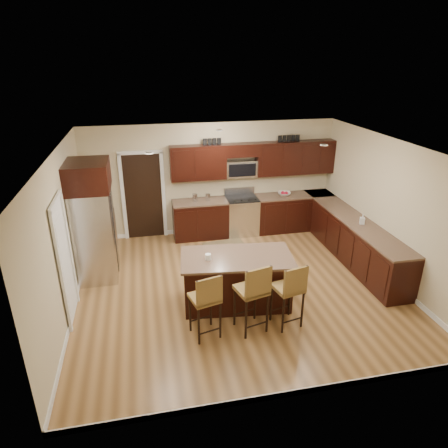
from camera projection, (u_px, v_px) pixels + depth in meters
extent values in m
plane|color=olive|center=(238.00, 287.00, 7.68)|extent=(6.00, 6.00, 0.00)
plane|color=silver|center=(240.00, 148.00, 6.63)|extent=(6.00, 6.00, 0.00)
plane|color=#C4B58D|center=(212.00, 179.00, 9.63)|extent=(6.00, 0.00, 6.00)
plane|color=#C4B58D|center=(63.00, 237.00, 6.59)|extent=(0.00, 5.50, 5.50)
plane|color=#C4B58D|center=(389.00, 210.00, 7.72)|extent=(0.00, 5.50, 5.50)
cube|color=black|center=(200.00, 220.00, 9.65)|extent=(1.30, 0.60, 0.88)
cube|color=black|center=(293.00, 212.00, 10.10)|extent=(1.94, 0.60, 0.88)
cube|color=black|center=(357.00, 243.00, 8.45)|extent=(0.60, 3.35, 0.88)
cube|color=brown|center=(200.00, 202.00, 9.47)|extent=(1.30, 0.63, 0.04)
cube|color=brown|center=(294.00, 195.00, 9.92)|extent=(1.94, 0.63, 0.04)
cube|color=brown|center=(360.00, 223.00, 8.27)|extent=(0.63, 3.35, 0.04)
cube|color=black|center=(198.00, 163.00, 9.24)|extent=(1.30, 0.33, 0.80)
cube|color=black|center=(295.00, 158.00, 9.69)|extent=(1.94, 0.33, 0.80)
cube|color=black|center=(241.00, 150.00, 9.33)|extent=(0.76, 0.33, 0.30)
cube|color=silver|center=(242.00, 216.00, 9.84)|extent=(0.76, 0.64, 0.90)
cube|color=black|center=(242.00, 199.00, 9.66)|extent=(0.76, 0.60, 0.03)
cube|color=black|center=(245.00, 221.00, 9.57)|extent=(0.65, 0.01, 0.45)
cube|color=silver|center=(239.00, 191.00, 9.86)|extent=(0.76, 0.05, 0.18)
cube|color=silver|center=(241.00, 168.00, 9.53)|extent=(0.76, 0.31, 0.40)
cube|color=black|center=(144.00, 197.00, 9.43)|extent=(0.85, 0.03, 2.06)
cube|color=white|center=(64.00, 263.00, 6.45)|extent=(0.03, 0.80, 2.04)
cube|color=black|center=(236.00, 281.00, 7.05)|extent=(1.91, 1.11, 0.88)
cube|color=brown|center=(237.00, 258.00, 6.87)|extent=(2.02, 1.22, 0.04)
cube|color=black|center=(236.00, 300.00, 7.21)|extent=(1.83, 1.02, 0.09)
cube|color=olive|center=(205.00, 298.00, 6.12)|extent=(0.51, 0.51, 0.06)
cube|color=olive|center=(209.00, 292.00, 5.88)|extent=(0.42, 0.14, 0.45)
cylinder|color=black|center=(195.00, 325.00, 6.07)|extent=(0.04, 0.04, 0.65)
cylinder|color=black|center=(218.00, 322.00, 6.13)|extent=(0.04, 0.04, 0.65)
cylinder|color=black|center=(192.00, 312.00, 6.39)|extent=(0.04, 0.04, 0.65)
cylinder|color=black|center=(214.00, 309.00, 6.46)|extent=(0.04, 0.04, 0.65)
cube|color=olive|center=(251.00, 290.00, 6.25)|extent=(0.55, 0.55, 0.06)
cube|color=olive|center=(258.00, 283.00, 5.98)|extent=(0.45, 0.15, 0.48)
cylinder|color=black|center=(242.00, 319.00, 6.18)|extent=(0.04, 0.04, 0.70)
cylinder|color=black|center=(266.00, 316.00, 6.26)|extent=(0.04, 0.04, 0.70)
cylinder|color=black|center=(236.00, 305.00, 6.53)|extent=(0.04, 0.04, 0.70)
cylinder|color=black|center=(259.00, 302.00, 6.60)|extent=(0.04, 0.04, 0.70)
cube|color=olive|center=(288.00, 288.00, 6.38)|extent=(0.51, 0.51, 0.06)
cube|color=olive|center=(296.00, 281.00, 6.13)|extent=(0.42, 0.13, 0.46)
cylinder|color=black|center=(280.00, 314.00, 6.32)|extent=(0.04, 0.04, 0.66)
cylinder|color=black|center=(301.00, 312.00, 6.39)|extent=(0.04, 0.04, 0.66)
cylinder|color=black|center=(272.00, 302.00, 6.65)|extent=(0.04, 0.04, 0.66)
cylinder|color=black|center=(293.00, 299.00, 6.71)|extent=(0.04, 0.04, 0.66)
cube|color=silver|center=(95.00, 234.00, 7.73)|extent=(0.72, 0.91, 1.83)
cube|color=black|center=(115.00, 233.00, 7.80)|extent=(0.01, 0.02, 1.73)
cylinder|color=silver|center=(115.00, 230.00, 7.70)|extent=(0.02, 0.02, 0.81)
cylinder|color=silver|center=(116.00, 227.00, 7.84)|extent=(0.02, 0.02, 0.81)
cube|color=black|center=(87.00, 176.00, 7.28)|extent=(0.78, 0.97, 0.52)
cube|color=brown|center=(225.00, 246.00, 9.32)|extent=(1.03, 0.77, 0.01)
imported|color=silver|center=(284.00, 194.00, 9.85)|extent=(0.38, 0.38, 0.08)
imported|color=#B2B2B2|center=(362.00, 219.00, 8.15)|extent=(0.12, 0.12, 0.21)
cylinder|color=silver|center=(195.00, 198.00, 9.41)|extent=(0.12, 0.12, 0.19)
cylinder|color=silver|center=(208.00, 197.00, 9.47)|extent=(0.11, 0.11, 0.17)
cylinder|color=white|center=(208.00, 257.00, 6.75)|extent=(0.10, 0.10, 0.10)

